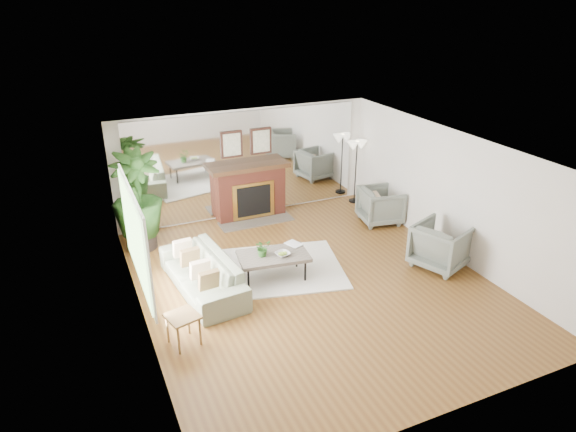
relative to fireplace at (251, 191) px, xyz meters
name	(u,v)px	position (x,y,z in m)	size (l,w,h in m)	color
ground	(313,283)	(0.00, -3.26, -0.66)	(7.00, 7.00, 0.00)	brown
wall_left	(138,254)	(-2.99, -3.26, 0.59)	(0.02, 7.00, 2.50)	white
wall_right	(452,195)	(2.99, -3.26, 0.59)	(0.02, 7.00, 2.50)	white
wall_back	(246,163)	(0.00, 0.23, 0.59)	(6.00, 0.02, 2.50)	white
mirror_panel	(247,163)	(0.00, 0.21, 0.59)	(5.40, 0.04, 2.40)	silver
window_panel	(135,237)	(-2.96, -2.86, 0.69)	(0.04, 2.40, 1.50)	#B2E09E
fireplace	(251,191)	(0.00, 0.00, 0.00)	(1.85, 0.83, 2.05)	maroon
area_rug	(270,269)	(-0.55, -2.50, -0.64)	(2.72, 1.94, 0.03)	white
coffee_table	(273,257)	(-0.60, -2.83, -0.20)	(1.35, 0.90, 0.51)	#5D544A
sofa	(202,273)	(-1.89, -2.64, -0.33)	(2.24, 0.88, 0.66)	gray
armchair_back	(381,205)	(2.60, -1.46, -0.25)	(0.87, 0.90, 0.81)	slate
armchair_front	(441,245)	(2.51, -3.67, -0.23)	(0.93, 0.95, 0.87)	slate
side_table	(183,320)	(-2.56, -4.03, -0.24)	(0.54, 0.54, 0.50)	olive
potted_ficus	(137,198)	(-2.60, -0.55, 0.45)	(1.06, 1.06, 2.07)	black
floor_lamp	(357,150)	(2.70, -0.16, 0.68)	(0.51, 0.28, 1.57)	black
tabletop_plant	(263,248)	(-0.79, -2.79, 0.01)	(0.29, 0.25, 0.32)	#3A6A27
fruit_bowl	(283,254)	(-0.47, -2.93, -0.12)	(0.25, 0.25, 0.06)	olive
book	(289,246)	(-0.21, -2.66, -0.14)	(0.23, 0.31, 0.02)	olive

